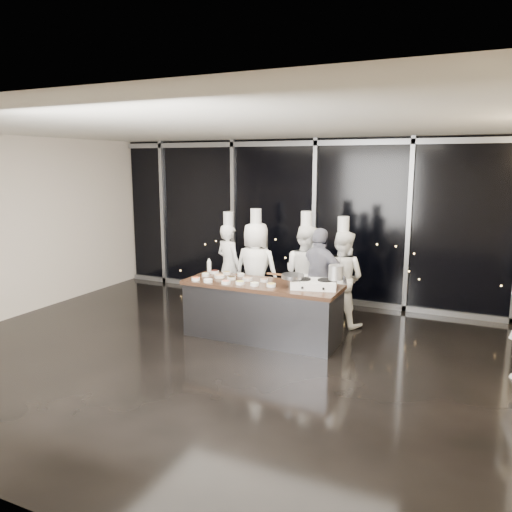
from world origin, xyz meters
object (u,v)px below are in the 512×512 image
(guest, at_px, (320,278))
(chef_right, at_px, (342,278))
(chef_left, at_px, (256,269))
(chef_far_left, at_px, (229,265))
(demo_counter, at_px, (262,311))
(stock_pot, at_px, (336,272))
(stove, at_px, (314,284))
(chef_center, at_px, (305,273))
(frying_pan, at_px, (292,276))

(guest, height_order, chef_right, chef_right)
(chef_left, bearing_deg, chef_far_left, -23.34)
(demo_counter, xyz_separation_m, stock_pot, (1.14, 0.12, 0.70))
(stove, xyz_separation_m, stock_pot, (0.30, 0.09, 0.18))
(demo_counter, bearing_deg, stove, 2.11)
(chef_left, bearing_deg, demo_counter, 120.18)
(guest, bearing_deg, chef_right, -127.97)
(guest, xyz_separation_m, chef_right, (0.30, 0.25, -0.01))
(chef_center, xyz_separation_m, chef_right, (0.63, 0.05, -0.03))
(chef_far_left, relative_size, chef_right, 0.99)
(demo_counter, height_order, frying_pan, frying_pan)
(demo_counter, height_order, chef_right, chef_right)
(frying_pan, relative_size, chef_right, 0.33)
(stove, height_order, chef_right, chef_right)
(stove, bearing_deg, chef_far_left, 135.64)
(stock_pot, bearing_deg, chef_far_left, 154.09)
(chef_far_left, distance_m, guest, 1.94)
(chef_left, distance_m, chef_center, 0.89)
(chef_far_left, bearing_deg, guest, -169.07)
(guest, distance_m, chef_right, 0.40)
(demo_counter, relative_size, chef_far_left, 1.34)
(chef_right, bearing_deg, chef_far_left, 8.95)
(chef_center, bearing_deg, stock_pot, 147.48)
(stove, height_order, stock_pot, stock_pot)
(chef_left, distance_m, guest, 1.20)
(chef_right, bearing_deg, stove, 96.47)
(demo_counter, bearing_deg, chef_far_left, 134.56)
(stove, relative_size, stock_pot, 3.39)
(frying_pan, height_order, guest, guest)
(demo_counter, height_order, chef_left, chef_left)
(chef_far_left, relative_size, chef_left, 0.94)
(stock_pot, height_order, chef_center, chef_center)
(chef_far_left, distance_m, chef_right, 2.21)
(chef_far_left, distance_m, chef_left, 0.78)
(chef_far_left, bearing_deg, stock_pot, 175.65)
(guest, bearing_deg, chef_far_left, 1.59)
(chef_center, bearing_deg, chef_right, -156.84)
(stove, height_order, chef_center, chef_center)
(frying_pan, bearing_deg, chef_left, 122.84)
(frying_pan, bearing_deg, stock_pot, 2.33)
(chef_center, height_order, chef_right, chef_center)
(frying_pan, height_order, chef_left, chef_left)
(demo_counter, xyz_separation_m, guest, (0.64, 0.93, 0.39))
(chef_left, xyz_separation_m, guest, (1.19, -0.04, -0.03))
(chef_far_left, bearing_deg, frying_pan, 164.67)
(demo_counter, relative_size, chef_left, 1.26)
(chef_far_left, bearing_deg, chef_right, -161.14)
(stove, height_order, guest, guest)
(chef_right, bearing_deg, guest, 51.46)
(stove, relative_size, frying_pan, 1.19)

